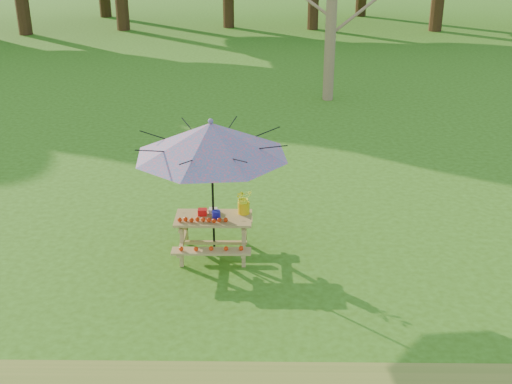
{
  "coord_description": "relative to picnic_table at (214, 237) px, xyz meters",
  "views": [
    {
      "loc": [
        1.69,
        -8.56,
        4.97
      ],
      "look_at": [
        1.57,
        0.5,
        1.1
      ],
      "focal_mm": 45.0,
      "sensor_mm": 36.0,
      "label": 1
    }
  ],
  "objects": [
    {
      "name": "produce_bins",
      "position": [
        -0.04,
        0.04,
        0.4
      ],
      "size": [
        0.36,
        0.35,
        0.13
      ],
      "color": "red",
      "rests_on": "picnic_table"
    },
    {
      "name": "picnic_table",
      "position": [
        0.0,
        0.0,
        0.0
      ],
      "size": [
        1.2,
        1.32,
        0.67
      ],
      "color": "tan",
      "rests_on": "ground"
    },
    {
      "name": "patio_umbrella",
      "position": [
        0.0,
        0.0,
        1.62
      ],
      "size": [
        2.95,
        2.95,
        2.27
      ],
      "color": "black",
      "rests_on": "ground"
    },
    {
      "name": "ground",
      "position": [
        -0.9,
        -0.5,
        -0.33
      ],
      "size": [
        120.0,
        120.0,
        0.0
      ],
      "primitive_type": "plane",
      "color": "#356012",
      "rests_on": "ground"
    },
    {
      "name": "tomatoes_row",
      "position": [
        -0.15,
        -0.18,
        0.38
      ],
      "size": [
        0.77,
        0.13,
        0.07
      ],
      "primitive_type": null,
      "color": "red",
      "rests_on": "picnic_table"
    },
    {
      "name": "flower_bucket",
      "position": [
        0.47,
        0.15,
        0.56
      ],
      "size": [
        0.32,
        0.3,
        0.41
      ],
      "color": "yellow",
      "rests_on": "picnic_table"
    }
  ]
}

